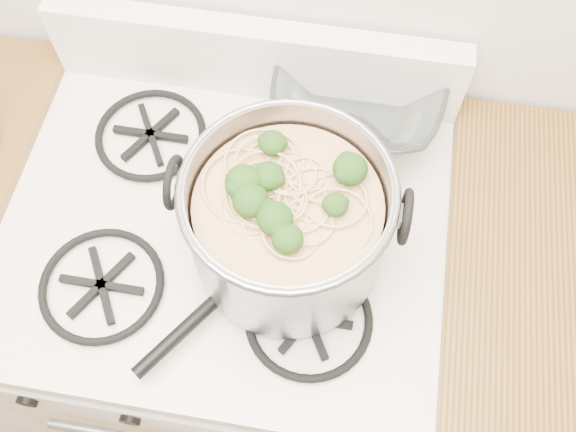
{
  "coord_description": "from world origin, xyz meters",
  "views": [
    {
      "loc": [
        0.19,
        0.79,
        1.88
      ],
      "look_at": [
        0.12,
        1.22,
        1.04
      ],
      "focal_mm": 40.0,
      "sensor_mm": 36.0,
      "label": 1
    }
  ],
  "objects_px": {
    "stock_pot": "(288,223)",
    "glass_bowl": "(358,98)",
    "gas_range": "(241,313)",
    "spatula": "(258,261)"
  },
  "relations": [
    {
      "from": "gas_range",
      "to": "stock_pot",
      "type": "distance_m",
      "value": 0.6
    },
    {
      "from": "gas_range",
      "to": "spatula",
      "type": "height_order",
      "value": "spatula"
    },
    {
      "from": "stock_pot",
      "to": "glass_bowl",
      "type": "height_order",
      "value": "stock_pot"
    },
    {
      "from": "gas_range",
      "to": "spatula",
      "type": "xyz_separation_m",
      "value": [
        0.07,
        -0.07,
        0.5
      ]
    },
    {
      "from": "stock_pot",
      "to": "spatula",
      "type": "distance_m",
      "value": 0.1
    },
    {
      "from": "stock_pot",
      "to": "glass_bowl",
      "type": "bearing_deg",
      "value": 76.41
    },
    {
      "from": "gas_range",
      "to": "stock_pot",
      "type": "bearing_deg",
      "value": -18.39
    },
    {
      "from": "gas_range",
      "to": "spatula",
      "type": "bearing_deg",
      "value": -44.04
    },
    {
      "from": "stock_pot",
      "to": "glass_bowl",
      "type": "relative_size",
      "value": 2.75
    },
    {
      "from": "stock_pot",
      "to": "spatula",
      "type": "bearing_deg",
      "value": -143.52
    }
  ]
}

